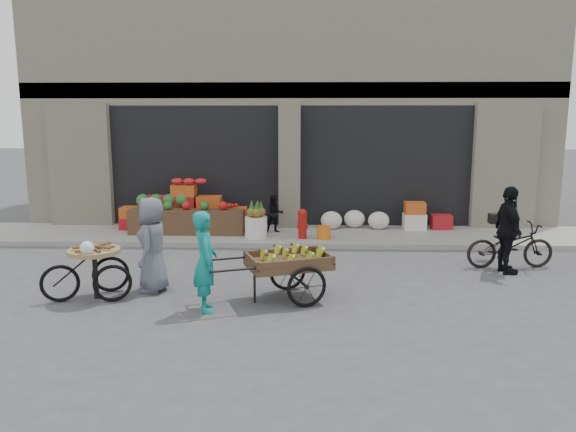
{
  "coord_description": "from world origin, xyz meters",
  "views": [
    {
      "loc": [
        0.47,
        -9.36,
        3.01
      ],
      "look_at": [
        0.1,
        1.1,
        1.1
      ],
      "focal_mm": 35.0,
      "sensor_mm": 36.0,
      "label": 1
    }
  ],
  "objects_px": {
    "bicycle": "(510,245)",
    "cyclist": "(508,230)",
    "seated_person": "(274,214)",
    "tricycle_cart": "(94,265)",
    "fire_hydrant": "(302,222)",
    "banana_cart": "(286,259)",
    "pineapple_bin": "(256,227)",
    "vendor_woman": "(205,261)",
    "vendor_grey": "(153,245)",
    "orange_bucket": "(324,233)"
  },
  "relations": [
    {
      "from": "banana_cart",
      "to": "vendor_woman",
      "type": "xyz_separation_m",
      "value": [
        -1.21,
        -0.56,
        0.11
      ]
    },
    {
      "from": "seated_person",
      "to": "cyclist",
      "type": "height_order",
      "value": "cyclist"
    },
    {
      "from": "orange_bucket",
      "to": "banana_cart",
      "type": "xyz_separation_m",
      "value": [
        -0.73,
        -4.03,
        0.41
      ]
    },
    {
      "from": "seated_person",
      "to": "cyclist",
      "type": "relative_size",
      "value": 0.55
    },
    {
      "from": "banana_cart",
      "to": "cyclist",
      "type": "height_order",
      "value": "cyclist"
    },
    {
      "from": "banana_cart",
      "to": "bicycle",
      "type": "relative_size",
      "value": 1.39
    },
    {
      "from": "vendor_grey",
      "to": "cyclist",
      "type": "bearing_deg",
      "value": 102.47
    },
    {
      "from": "seated_person",
      "to": "banana_cart",
      "type": "xyz_separation_m",
      "value": [
        0.47,
        -4.73,
        0.09
      ]
    },
    {
      "from": "orange_bucket",
      "to": "vendor_woman",
      "type": "xyz_separation_m",
      "value": [
        -1.94,
        -4.59,
        0.51
      ]
    },
    {
      "from": "banana_cart",
      "to": "vendor_grey",
      "type": "distance_m",
      "value": 2.32
    },
    {
      "from": "seated_person",
      "to": "pineapple_bin",
      "type": "bearing_deg",
      "value": -133.69
    },
    {
      "from": "pineapple_bin",
      "to": "cyclist",
      "type": "xyz_separation_m",
      "value": [
        5.02,
        -2.43,
        0.47
      ]
    },
    {
      "from": "pineapple_bin",
      "to": "vendor_woman",
      "type": "height_order",
      "value": "vendor_woman"
    },
    {
      "from": "banana_cart",
      "to": "vendor_woman",
      "type": "relative_size",
      "value": 1.52
    },
    {
      "from": "seated_person",
      "to": "tricycle_cart",
      "type": "distance_m",
      "value": 5.48
    },
    {
      "from": "seated_person",
      "to": "cyclist",
      "type": "bearing_deg",
      "value": -43.24
    },
    {
      "from": "pineapple_bin",
      "to": "banana_cart",
      "type": "height_order",
      "value": "banana_cart"
    },
    {
      "from": "pineapple_bin",
      "to": "orange_bucket",
      "type": "bearing_deg",
      "value": -3.58
    },
    {
      "from": "bicycle",
      "to": "tricycle_cart",
      "type": "bearing_deg",
      "value": 101.64
    },
    {
      "from": "vendor_woman",
      "to": "vendor_grey",
      "type": "height_order",
      "value": "vendor_grey"
    },
    {
      "from": "pineapple_bin",
      "to": "tricycle_cart",
      "type": "distance_m",
      "value": 4.76
    },
    {
      "from": "seated_person",
      "to": "orange_bucket",
      "type": "bearing_deg",
      "value": -40.26
    },
    {
      "from": "seated_person",
      "to": "bicycle",
      "type": "xyz_separation_m",
      "value": [
        4.82,
        -2.63,
        -0.13
      ]
    },
    {
      "from": "vendor_woman",
      "to": "banana_cart",
      "type": "bearing_deg",
      "value": -81.22
    },
    {
      "from": "tricycle_cart",
      "to": "orange_bucket",
      "type": "bearing_deg",
      "value": 24.56
    },
    {
      "from": "bicycle",
      "to": "cyclist",
      "type": "height_order",
      "value": "cyclist"
    },
    {
      "from": "fire_hydrant",
      "to": "vendor_grey",
      "type": "height_order",
      "value": "vendor_grey"
    },
    {
      "from": "bicycle",
      "to": "cyclist",
      "type": "bearing_deg",
      "value": 149.03
    },
    {
      "from": "tricycle_cart",
      "to": "bicycle",
      "type": "distance_m",
      "value": 7.79
    },
    {
      "from": "vendor_grey",
      "to": "cyclist",
      "type": "relative_size",
      "value": 0.97
    },
    {
      "from": "bicycle",
      "to": "cyclist",
      "type": "distance_m",
      "value": 0.59
    },
    {
      "from": "pineapple_bin",
      "to": "vendor_woman",
      "type": "distance_m",
      "value": 4.72
    },
    {
      "from": "tricycle_cart",
      "to": "fire_hydrant",
      "type": "bearing_deg",
      "value": 28.83
    },
    {
      "from": "bicycle",
      "to": "fire_hydrant",
      "type": "bearing_deg",
      "value": 59.96
    },
    {
      "from": "bicycle",
      "to": "vendor_grey",
      "type": "bearing_deg",
      "value": 100.07
    },
    {
      "from": "seated_person",
      "to": "tricycle_cart",
      "type": "xyz_separation_m",
      "value": [
        -2.67,
        -4.78,
        -0.02
      ]
    },
    {
      "from": "pineapple_bin",
      "to": "cyclist",
      "type": "bearing_deg",
      "value": -25.81
    },
    {
      "from": "banana_cart",
      "to": "bicycle",
      "type": "xyz_separation_m",
      "value": [
        4.35,
        2.1,
        -0.23
      ]
    },
    {
      "from": "pineapple_bin",
      "to": "banana_cart",
      "type": "relative_size",
      "value": 0.22
    },
    {
      "from": "tricycle_cart",
      "to": "vendor_grey",
      "type": "relative_size",
      "value": 0.89
    },
    {
      "from": "fire_hydrant",
      "to": "banana_cart",
      "type": "bearing_deg",
      "value": -93.26
    },
    {
      "from": "pineapple_bin",
      "to": "vendor_grey",
      "type": "relative_size",
      "value": 0.32
    },
    {
      "from": "orange_bucket",
      "to": "tricycle_cart",
      "type": "distance_m",
      "value": 5.63
    },
    {
      "from": "pineapple_bin",
      "to": "vendor_grey",
      "type": "bearing_deg",
      "value": -110.77
    },
    {
      "from": "pineapple_bin",
      "to": "banana_cart",
      "type": "bearing_deg",
      "value": -78.12
    },
    {
      "from": "banana_cart",
      "to": "seated_person",
      "type": "bearing_deg",
      "value": 74.9
    },
    {
      "from": "fire_hydrant",
      "to": "vendor_woman",
      "type": "xyz_separation_m",
      "value": [
        -1.44,
        -4.64,
        0.28
      ]
    },
    {
      "from": "orange_bucket",
      "to": "seated_person",
      "type": "bearing_deg",
      "value": 149.74
    },
    {
      "from": "vendor_grey",
      "to": "vendor_woman",
      "type": "bearing_deg",
      "value": 49.54
    },
    {
      "from": "orange_bucket",
      "to": "tricycle_cart",
      "type": "relative_size",
      "value": 0.22
    }
  ]
}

